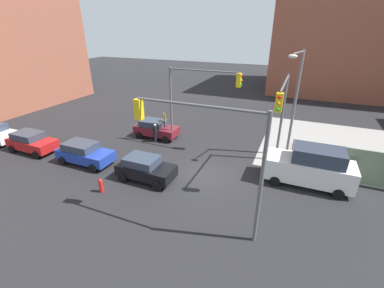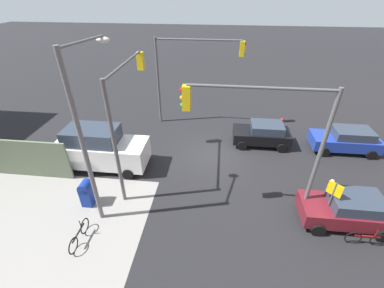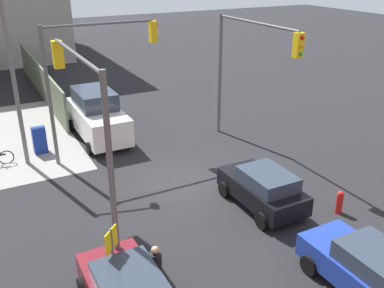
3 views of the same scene
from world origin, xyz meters
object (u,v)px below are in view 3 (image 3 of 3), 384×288
object	(u,v)px
traffic_signal_se_corner	(247,58)
fire_hydrant	(340,202)
street_lamp_corner	(21,66)
van_white_delivery	(97,116)
mailbox_blue	(39,139)
sedan_blue	(373,272)
traffic_signal_nw_corner	(85,112)
hatchback_black	(263,188)
traffic_signal_ne_corner	(93,63)
pedestrian_crossing	(156,270)

from	to	relation	value
traffic_signal_se_corner	fire_hydrant	xyz separation A→B (m)	(-7.04, 0.30, -4.20)
street_lamp_corner	van_white_delivery	distance (m)	5.26
mailbox_blue	sedan_blue	distance (m)	16.32
street_lamp_corner	van_white_delivery	xyz separation A→B (m)	(1.66, -3.64, -3.42)
traffic_signal_nw_corner	traffic_signal_se_corner	size ratio (longest dim) A/B	1.00
street_lamp_corner	hatchback_black	distance (m)	11.75
traffic_signal_se_corner	mailbox_blue	distance (m)	11.09
mailbox_blue	hatchback_black	bearing A→B (deg)	-144.16
traffic_signal_se_corner	sedan_blue	bearing A→B (deg)	165.20
hatchback_black	sedan_blue	xyz separation A→B (m)	(-5.44, 0.17, 0.00)
traffic_signal_se_corner	fire_hydrant	bearing A→B (deg)	177.56
hatchback_black	traffic_signal_nw_corner	bearing A→B (deg)	80.38
traffic_signal_nw_corner	traffic_signal_ne_corner	xyz separation A→B (m)	(6.69, -2.11, -0.03)
traffic_signal_ne_corner	street_lamp_corner	distance (m)	3.11
traffic_signal_se_corner	street_lamp_corner	bearing A→B (deg)	72.83
traffic_signal_nw_corner	mailbox_blue	xyz separation A→B (m)	(8.39, 0.50, -3.90)
hatchback_black	fire_hydrant	bearing A→B (deg)	-126.33
traffic_signal_ne_corner	fire_hydrant	size ratio (longest dim) A/B	6.91
sedan_blue	van_white_delivery	bearing A→B (deg)	12.60
traffic_signal_se_corner	sedan_blue	size ratio (longest dim) A/B	1.53
mailbox_blue	pedestrian_crossing	xyz separation A→B (m)	(-12.00, -1.20, 0.13)
traffic_signal_ne_corner	traffic_signal_nw_corner	bearing A→B (deg)	162.49
traffic_signal_se_corner	hatchback_black	world-z (taller)	traffic_signal_se_corner
traffic_signal_se_corner	pedestrian_crossing	size ratio (longest dim) A/B	3.80
fire_hydrant	hatchback_black	distance (m)	2.96
hatchback_black	pedestrian_crossing	size ratio (longest dim) A/B	2.24
traffic_signal_se_corner	hatchback_black	bearing A→B (deg)	153.31
fire_hydrant	hatchback_black	xyz separation A→B (m)	(1.74, 2.37, 0.36)
van_white_delivery	traffic_signal_nw_corner	bearing A→B (deg)	163.23
street_lamp_corner	pedestrian_crossing	world-z (taller)	street_lamp_corner
hatchback_black	pedestrian_crossing	xyz separation A→B (m)	(-2.54, 5.63, 0.05)
traffic_signal_nw_corner	traffic_signal_ne_corner	world-z (taller)	same
street_lamp_corner	pedestrian_crossing	size ratio (longest dim) A/B	4.68
traffic_signal_ne_corner	pedestrian_crossing	xyz separation A→B (m)	(-10.30, 1.41, -3.75)
fire_hydrant	traffic_signal_ne_corner	bearing A→B (deg)	34.75
street_lamp_corner	hatchback_black	bearing A→B (deg)	-139.02
street_lamp_corner	fire_hydrant	world-z (taller)	street_lamp_corner
pedestrian_crossing	traffic_signal_se_corner	bearing A→B (deg)	126.16
traffic_signal_nw_corner	street_lamp_corner	distance (m)	7.36
traffic_signal_se_corner	mailbox_blue	world-z (taller)	traffic_signal_se_corner
traffic_signal_se_corner	traffic_signal_ne_corner	world-z (taller)	same
fire_hydrant	van_white_delivery	size ratio (longest dim) A/B	0.17
traffic_signal_se_corner	fire_hydrant	size ratio (longest dim) A/B	6.91
mailbox_blue	pedestrian_crossing	distance (m)	12.06
traffic_signal_ne_corner	sedan_blue	world-z (taller)	traffic_signal_ne_corner
traffic_signal_nw_corner	pedestrian_crossing	distance (m)	5.27
fire_hydrant	hatchback_black	bearing A→B (deg)	53.67
fire_hydrant	pedestrian_crossing	xyz separation A→B (m)	(-0.80, 8.00, 0.40)
traffic_signal_nw_corner	street_lamp_corner	bearing A→B (deg)	7.34
sedan_blue	van_white_delivery	distance (m)	15.87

